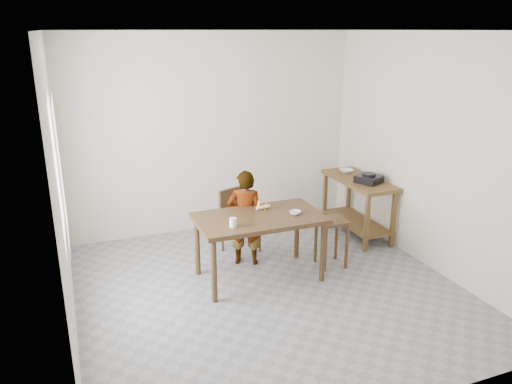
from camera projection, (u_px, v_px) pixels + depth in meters
name	position (u px, v px, depth m)	size (l,w,h in m)	color
floor	(269.00, 291.00, 5.46)	(4.00, 4.00, 0.04)	gray
ceiling	(272.00, 28.00, 4.61)	(4.00, 4.00, 0.04)	white
wall_back	(213.00, 134.00, 6.83)	(4.00, 0.04, 2.70)	silver
wall_front	(391.00, 248.00, 3.25)	(4.00, 0.04, 2.70)	silver
wall_left	(57.00, 193.00, 4.34)	(0.04, 4.00, 2.70)	silver
wall_right	(432.00, 153.00, 5.74)	(0.04, 4.00, 2.70)	silver
window_pane	(61.00, 170.00, 4.49)	(0.02, 1.10, 1.30)	white
dining_table	(259.00, 247.00, 5.61)	(1.40, 0.80, 0.75)	#432E19
prep_counter	(357.00, 207.00, 6.81)	(0.50, 1.20, 0.80)	brown
child	(245.00, 218.00, 5.90)	(0.43, 0.28, 1.17)	white
dining_chair	(241.00, 222.00, 6.27)	(0.39, 0.39, 0.81)	#432E19
stool	(331.00, 242.00, 5.94)	(0.33, 0.33, 0.59)	#432E19
glass_tumbler	(233.00, 223.00, 5.18)	(0.08, 0.08, 0.10)	white
small_bowl	(295.00, 213.00, 5.54)	(0.13, 0.13, 0.04)	silver
banana	(263.00, 207.00, 5.69)	(0.18, 0.13, 0.06)	yellow
serving_bowl	(346.00, 171.00, 6.97)	(0.19, 0.19, 0.05)	silver
gas_burner	(369.00, 179.00, 6.51)	(0.29, 0.29, 0.10)	black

